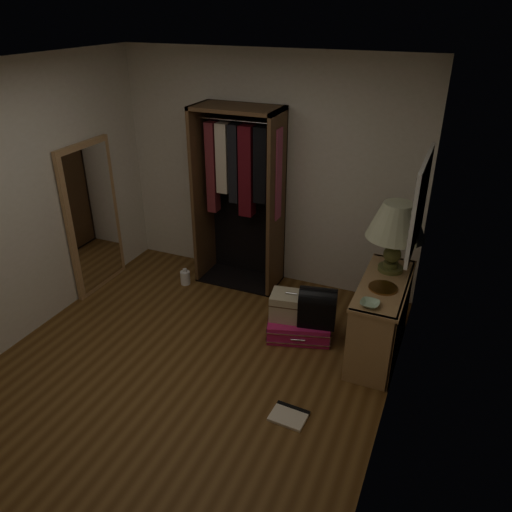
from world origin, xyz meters
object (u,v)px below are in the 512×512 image
at_px(floor_mirror, 93,218).
at_px(pink_suitcase, 299,326).
at_px(console_bookshelf, 381,314).
at_px(black_bag, 318,306).
at_px(train_case, 291,306).
at_px(open_wardrobe, 242,183).
at_px(white_jug, 185,277).
at_px(table_lamp, 397,222).

bearing_deg(floor_mirror, pink_suitcase, -1.11).
distance_m(console_bookshelf, black_bag, 0.59).
bearing_deg(train_case, floor_mirror, 168.86).
height_order(open_wardrobe, train_case, open_wardrobe).
bearing_deg(white_jug, floor_mirror, -156.74).
distance_m(floor_mirror, pink_suitcase, 2.58).
xyz_separation_m(console_bookshelf, pink_suitcase, (-0.77, -0.08, -0.30)).
xyz_separation_m(console_bookshelf, floor_mirror, (-3.24, -0.04, 0.46)).
distance_m(table_lamp, white_jug, 2.62).
bearing_deg(console_bookshelf, floor_mirror, -179.38).
relative_size(table_lamp, white_jug, 3.54).
height_order(pink_suitcase, black_bag, black_bag).
distance_m(open_wardrobe, white_jug, 1.32).
height_order(console_bookshelf, train_case, console_bookshelf).
bearing_deg(console_bookshelf, pink_suitcase, -173.82).
xyz_separation_m(open_wardrobe, table_lamp, (1.76, -0.50, 0.03)).
bearing_deg(table_lamp, white_jug, 177.06).
bearing_deg(floor_mirror, white_jug, 23.26).
xyz_separation_m(black_bag, table_lamp, (0.59, 0.32, 0.85)).
relative_size(black_bag, table_lamp, 0.56).
bearing_deg(black_bag, open_wardrobe, 134.15).
xyz_separation_m(floor_mirror, pink_suitcase, (2.47, -0.05, -0.75)).
relative_size(open_wardrobe, train_case, 4.65).
relative_size(console_bookshelf, table_lamp, 1.57).
xyz_separation_m(console_bookshelf, black_bag, (-0.59, -0.09, -0.00)).
height_order(open_wardrobe, pink_suitcase, open_wardrobe).
distance_m(floor_mirror, table_lamp, 3.28).
height_order(pink_suitcase, table_lamp, table_lamp).
xyz_separation_m(floor_mirror, white_jug, (0.90, 0.39, -0.76)).
relative_size(pink_suitcase, white_jug, 3.63).
relative_size(open_wardrobe, pink_suitcase, 2.81).
height_order(console_bookshelf, pink_suitcase, console_bookshelf).
relative_size(console_bookshelf, black_bag, 2.82).
bearing_deg(train_case, open_wardrobe, 127.62).
bearing_deg(black_bag, train_case, 172.08).
distance_m(train_case, white_jug, 1.57).
bearing_deg(floor_mirror, console_bookshelf, 0.62).
bearing_deg(black_bag, table_lamp, 17.65).
xyz_separation_m(floor_mirror, table_lamp, (3.24, 0.27, 0.39)).
height_order(console_bookshelf, black_bag, console_bookshelf).
height_order(floor_mirror, table_lamp, floor_mirror).
distance_m(pink_suitcase, black_bag, 0.35).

